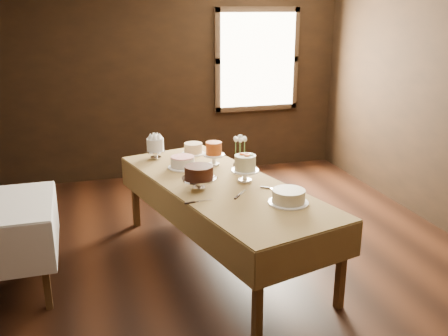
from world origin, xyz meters
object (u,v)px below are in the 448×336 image
Objects in this scene: cake_meringue at (155,149)px; cake_chocolate at (199,178)px; cake_caramel at (214,155)px; cake_server_b at (278,189)px; cake_lattice at (183,163)px; cake_server_c at (202,176)px; cake_flowers at (245,170)px; flower_vase at (240,164)px; cake_server_a at (242,193)px; cake_cream at (289,197)px; cake_speckled at (193,149)px; cake_server_e at (203,201)px; display_table at (221,189)px.

cake_chocolate is (0.22, -1.03, -0.00)m from cake_meringue.
cake_server_b is at bearing -67.68° from cake_caramel.
cake_caramel reaches higher than cake_chocolate.
cake_lattice is 0.83× the size of cake_chocolate.
cake_flowers is at bearing -174.37° from cake_server_c.
cake_caramel is at bearing 129.60° from flower_vase.
cake_caramel is 0.86m from cake_server_a.
cake_caramel reaches higher than cake_cream.
cake_server_b is at bearing -54.71° from cake_meringue.
flower_vase reaches higher than cake_server_c.
cake_server_c is at bearing -96.76° from cake_speckled.
cake_flowers is 0.44m from cake_server_c.
cake_chocolate reaches higher than flower_vase.
cake_cream is (0.85, -1.57, -0.05)m from cake_meringue.
cake_flowers is at bearing 29.36° from cake_server_e.
display_table is 10.34× the size of cake_flowers.
cake_caramel reaches higher than cake_server_b.
cake_caramel is 0.32m from flower_vase.
cake_flowers is (0.22, -0.01, 0.17)m from display_table.
cake_lattice is 1.23× the size of cake_server_b.
cake_lattice is at bearing 166.30° from cake_server_b.
cake_speckled is at bearing 91.80° from display_table.
cake_server_a is 1.00× the size of cake_server_e.
cake_caramel is 1.01m from cake_server_e.
cake_lattice is (-0.22, -0.46, -0.00)m from cake_speckled.
display_table is at bearing 20.23° from cake_chocolate.
cake_server_c is (-0.09, -0.76, -0.05)m from cake_speckled.
cake_lattice is at bearing 118.63° from cake_cream.
cake_server_b is 1.00× the size of cake_server_e.
cake_speckled is at bearing -54.45° from cake_server_c.
cake_server_b is (0.47, -1.32, -0.05)m from cake_speckled.
cake_speckled reaches higher than cake_cream.
cake_chocolate is (-0.23, -0.08, 0.16)m from display_table.
cake_speckled is at bearing 103.78° from cake_caramel.
cake_server_c is at bearing 120.43° from cake_cream.
cake_lattice is 1.23× the size of cake_server_c.
cake_chocolate is at bearing -77.75° from cake_meringue.
cake_chocolate is 1.47× the size of cake_server_a.
cake_meringue is 1.35m from cake_server_e.
cake_meringue is 1.79m from cake_cream.
cake_server_a is (-0.29, 0.33, -0.05)m from cake_cream.
cake_server_a is 1.73× the size of flower_vase.
flower_vase is (0.55, 0.70, 0.07)m from cake_server_e.
cake_speckled is at bearing 104.13° from cake_flowers.
cake_server_c is at bearing -64.46° from cake_meringue.
cake_meringue is 0.97m from flower_vase.
cake_speckled is 0.86× the size of cake_lattice.
cake_caramel is (0.08, 0.56, 0.17)m from display_table.
cake_cream is (0.64, -1.17, 0.00)m from cake_lattice.
cake_cream is at bearing 162.73° from cake_server_c.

